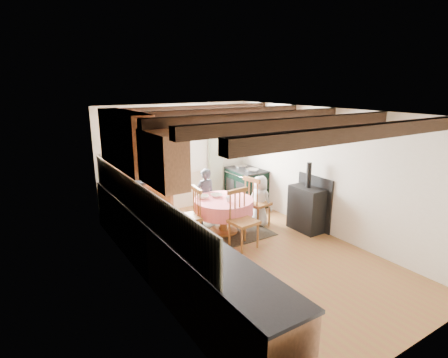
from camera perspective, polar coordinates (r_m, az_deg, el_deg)
floor at (r=6.26m, az=4.04°, el=-11.86°), size 3.60×5.50×0.00m
ceiling at (r=5.60m, az=4.49°, el=10.62°), size 3.60×5.50×0.00m
wall_back at (r=8.12m, az=-7.45°, el=3.36°), size 3.60×0.00×2.40m
wall_front at (r=4.11m, az=28.25°, el=-10.23°), size 3.60×0.00×2.40m
wall_left at (r=4.99m, az=-12.58°, el=-4.36°), size 0.00×5.50×2.40m
wall_right at (r=7.01m, az=16.13°, el=1.02°), size 0.00×5.50×2.40m
beam_a at (r=4.20m, az=21.24°, el=6.93°), size 3.60×0.16×0.16m
beam_b at (r=4.85m, az=11.67°, el=8.61°), size 3.60×0.16×0.16m
beam_c at (r=5.61m, az=4.48°, el=9.70°), size 3.60×0.16×0.16m
beam_d at (r=6.43m, az=-0.98°, el=10.43°), size 3.60×0.16×0.16m
beam_e at (r=7.30m, az=-5.18°, el=10.93°), size 3.60×0.16×0.16m
splash_left at (r=5.27m, az=-13.52°, el=-3.38°), size 0.02×4.50×0.55m
splash_back at (r=7.74m, az=-14.10°, el=2.45°), size 1.40×0.02×0.55m
base_cabinet_left at (r=5.39m, az=-9.07°, el=-11.47°), size 0.60×5.30×0.88m
base_cabinet_back at (r=7.66m, az=-13.41°, el=-3.53°), size 1.30×0.60×0.88m
worktop_left at (r=5.21m, az=-9.08°, el=-6.88°), size 0.64×5.30×0.04m
worktop_back at (r=7.52m, az=-13.57°, el=-0.24°), size 1.30×0.64×0.04m
wall_cabinet_glass at (r=5.98m, az=-15.50°, el=6.06°), size 0.34×1.80×0.90m
wall_cabinet_solid at (r=4.60m, az=-9.79°, el=3.18°), size 0.34×0.90×0.70m
window_frame at (r=8.07m, az=-6.86°, el=6.20°), size 1.34×0.03×1.54m
window_pane at (r=8.08m, az=-6.87°, el=6.21°), size 1.20×0.01×1.40m
curtain_left at (r=7.77m, az=-12.11°, el=1.86°), size 0.35×0.10×2.10m
curtain_right at (r=8.49m, az=-1.33°, el=3.31°), size 0.35×0.10×2.10m
curtain_rod at (r=7.93m, az=-6.72°, el=10.41°), size 2.00×0.03×0.03m
wall_picture at (r=8.56m, az=4.61°, el=7.44°), size 0.04×0.50×0.60m
wall_plate at (r=8.50m, az=-1.02°, el=7.43°), size 0.30×0.02×0.30m
rug at (r=7.06m, az=-0.08°, el=-8.51°), size 1.67×1.30×0.01m
dining_table at (r=6.93m, az=-0.08°, el=-5.95°), size 1.14×1.14×0.69m
chair_near at (r=6.29m, az=3.17°, el=-6.47°), size 0.49×0.51×1.05m
chair_left at (r=6.54m, az=-5.74°, el=-5.79°), size 0.51×0.49×1.02m
chair_right at (r=7.24m, az=5.31°, el=-3.56°), size 0.54×0.52×1.05m
aga_range at (r=8.51m, az=3.53°, el=-1.23°), size 0.63×0.97×0.89m
cast_iron_stove at (r=7.16m, az=13.12°, el=-2.79°), size 0.41×0.68×1.37m
child_far at (r=7.32m, az=-3.01°, el=-2.80°), size 0.44×0.29×1.17m
child_right at (r=7.33m, az=5.75°, el=-3.42°), size 0.47×0.58×1.03m
bowl_a at (r=6.95m, az=-1.20°, el=-2.65°), size 0.26×0.26×0.05m
bowl_b at (r=6.85m, az=-3.34°, el=-2.88°), size 0.29×0.29×0.07m
cup at (r=6.65m, az=0.76°, el=-3.26°), size 0.13×0.13×0.10m
canister_tall at (r=7.38m, az=-16.27°, el=0.37°), size 0.13×0.13×0.23m
canister_wide at (r=7.60m, az=-13.68°, el=0.88°), size 0.18×0.18×0.21m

